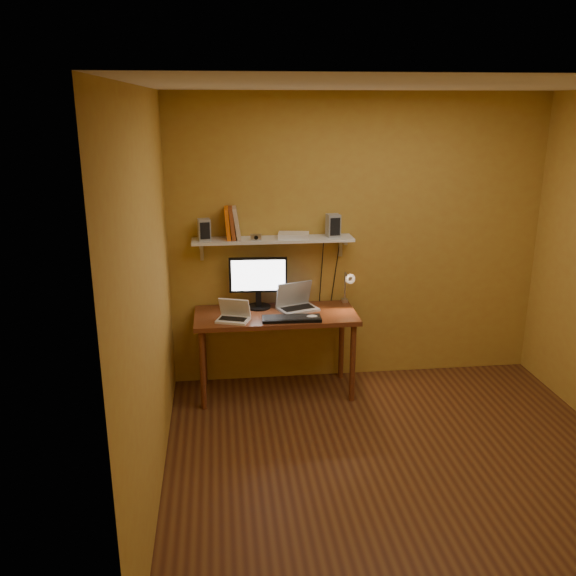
{
  "coord_description": "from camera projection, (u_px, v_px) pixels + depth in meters",
  "views": [
    {
      "loc": [
        -1.27,
        -3.68,
        2.5
      ],
      "look_at": [
        -0.69,
        1.18,
        1.01
      ],
      "focal_mm": 38.0,
      "sensor_mm": 36.0,
      "label": 1
    }
  ],
  "objects": [
    {
      "name": "speaker_right",
      "position": [
        333.0,
        225.0,
        5.31
      ],
      "size": [
        0.12,
        0.12,
        0.2
      ],
      "primitive_type": "cube",
      "rotation": [
        0.0,
        0.0,
        0.13
      ],
      "color": "#93969C",
      "rests_on": "wall_shelf"
    },
    {
      "name": "speaker_left",
      "position": [
        204.0,
        230.0,
        5.18
      ],
      "size": [
        0.11,
        0.11,
        0.18
      ],
      "primitive_type": "cube",
      "rotation": [
        0.0,
        0.0,
        0.14
      ],
      "color": "#93969C",
      "rests_on": "wall_shelf"
    },
    {
      "name": "netbook",
      "position": [
        234.0,
        314.0,
        5.1
      ],
      "size": [
        0.31,
        0.26,
        0.19
      ],
      "rotation": [
        0.0,
        0.0,
        -0.34
      ],
      "color": "white",
      "rests_on": "desk"
    },
    {
      "name": "shelf_camera",
      "position": [
        256.0,
        237.0,
        5.19
      ],
      "size": [
        0.09,
        0.04,
        0.06
      ],
      "color": "silver",
      "rests_on": "wall_shelf"
    },
    {
      "name": "router",
      "position": [
        294.0,
        235.0,
        5.28
      ],
      "size": [
        0.29,
        0.22,
        0.04
      ],
      "primitive_type": "cube",
      "rotation": [
        0.0,
        0.0,
        -0.17
      ],
      "color": "white",
      "rests_on": "wall_shelf"
    },
    {
      "name": "wall_shelf",
      "position": [
        273.0,
        240.0,
        5.28
      ],
      "size": [
        1.4,
        0.25,
        0.21
      ],
      "color": "white",
      "rests_on": "room"
    },
    {
      "name": "monitor",
      "position": [
        258.0,
        280.0,
        5.35
      ],
      "size": [
        0.51,
        0.23,
        0.46
      ],
      "rotation": [
        0.0,
        0.0,
        -0.06
      ],
      "color": "black",
      "rests_on": "desk"
    },
    {
      "name": "books",
      "position": [
        232.0,
        223.0,
        5.21
      ],
      "size": [
        0.14,
        0.19,
        0.28
      ],
      "color": "orange",
      "rests_on": "wall_shelf"
    },
    {
      "name": "laptop",
      "position": [
        296.0,
        302.0,
        5.38
      ],
      "size": [
        0.39,
        0.33,
        0.24
      ],
      "rotation": [
        0.0,
        0.0,
        0.34
      ],
      "color": "#93969C",
      "rests_on": "desk"
    },
    {
      "name": "room",
      "position": [
        414.0,
        294.0,
        3.99
      ],
      "size": [
        3.44,
        3.24,
        2.64
      ],
      "color": "brown",
      "rests_on": "ground"
    },
    {
      "name": "mouse",
      "position": [
        312.0,
        317.0,
        5.13
      ],
      "size": [
        0.11,
        0.07,
        0.04
      ],
      "primitive_type": "ellipsoid",
      "rotation": [
        0.0,
        0.0,
        0.01
      ],
      "color": "white",
      "rests_on": "desk"
    },
    {
      "name": "desk_lamp",
      "position": [
        348.0,
        284.0,
        5.41
      ],
      "size": [
        0.09,
        0.23,
        0.38
      ],
      "color": "silver",
      "rests_on": "desk"
    },
    {
      "name": "desk",
      "position": [
        276.0,
        323.0,
        5.3
      ],
      "size": [
        1.4,
        0.6,
        0.75
      ],
      "color": "brown",
      "rests_on": "ground"
    },
    {
      "name": "keyboard",
      "position": [
        292.0,
        319.0,
        5.11
      ],
      "size": [
        0.5,
        0.19,
        0.03
      ],
      "primitive_type": "cube",
      "rotation": [
        0.0,
        0.0,
        -0.05
      ],
      "color": "black",
      "rests_on": "desk"
    }
  ]
}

